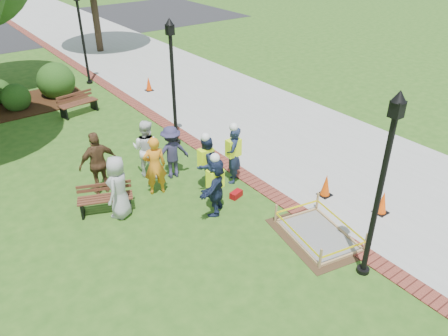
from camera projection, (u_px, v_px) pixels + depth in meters
ground at (236, 226)px, 11.21m from camera, size 100.00×100.00×0.00m
sidewalk at (190, 84)px, 20.75m from camera, size 6.00×60.00×0.02m
brick_edging at (127, 99)px, 19.07m from camera, size 0.50×60.00×0.03m
mulch_bed at (0, 109)px, 18.00m from camera, size 7.00×3.00×0.05m
wet_concrete_pad at (319, 229)px, 10.74m from camera, size 2.11×2.58×0.55m
bench_near at (106, 204)px, 11.65m from camera, size 1.50×0.97×0.77m
bench_far at (79, 108)px, 17.50m from camera, size 1.60×0.75×0.83m
cone_front at (382, 203)px, 11.54m from camera, size 0.35×0.35×0.68m
cone_back at (326, 186)px, 12.28m from camera, size 0.35×0.35×0.68m
cone_far at (149, 84)px, 19.82m from camera, size 0.34×0.34×0.66m
toolbox at (236, 194)px, 12.33m from camera, size 0.41×0.29×0.19m
lamp_near at (383, 177)px, 8.53m from camera, size 0.28×0.28×4.26m
lamp_mid at (173, 75)px, 14.10m from camera, size 0.28×0.28×4.26m
lamp_far at (81, 30)px, 19.67m from camera, size 0.28×0.28×4.26m
shrub_c at (19, 109)px, 18.07m from camera, size 1.16×1.16×1.16m
shrub_d at (59, 96)px, 19.41m from camera, size 1.61×1.61×1.61m
shrub_e at (1, 102)px, 18.78m from camera, size 1.08×1.08×1.08m
casual_person_a at (118, 187)px, 11.22m from camera, size 0.65×0.64×1.73m
casual_person_b at (155, 166)px, 12.16m from camera, size 0.64×0.51×1.75m
casual_person_c at (146, 149)px, 13.02m from camera, size 0.65×0.68×1.80m
casual_person_d at (98, 163)px, 12.16m from camera, size 0.61×0.40×1.88m
casual_person_e at (172, 152)px, 12.98m from camera, size 0.58×0.44×1.65m
hivis_worker_a at (215, 183)px, 11.34m from camera, size 0.61×0.59×1.77m
hivis_worker_b at (233, 153)px, 12.68m from camera, size 0.64×0.65×1.89m
hivis_worker_c at (206, 162)px, 12.29m from camera, size 0.62×0.53×1.81m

